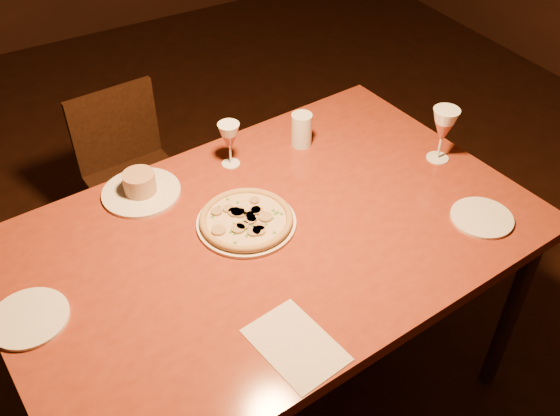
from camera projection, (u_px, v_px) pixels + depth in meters
dining_table at (271, 249)px, 1.89m from camera, size 1.65×1.14×0.84m
chair_far at (132, 171)px, 2.71m from camera, size 0.41×0.41×0.79m
pizza_plate at (246, 220)px, 1.86m from camera, size 0.30×0.30×0.03m
ramekin_saucer at (140, 187)px, 1.96m from camera, size 0.25×0.25×0.08m
wine_glass_far at (230, 145)px, 2.04m from camera, size 0.07×0.07×0.16m
wine_glass_right at (442, 135)px, 2.05m from camera, size 0.09×0.09×0.19m
water_tumbler at (302, 130)px, 2.14m from camera, size 0.07×0.07×0.12m
side_plate_left at (29, 318)px, 1.59m from camera, size 0.20×0.20×0.01m
side_plate_near at (482, 218)px, 1.88m from camera, size 0.19×0.19×0.01m
menu_card at (296, 345)px, 1.53m from camera, size 0.20×0.27×0.00m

